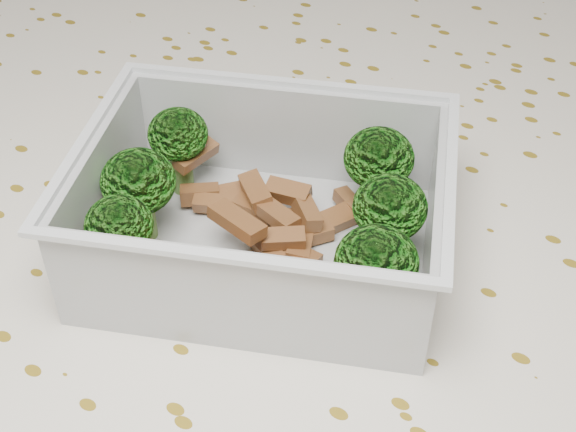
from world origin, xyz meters
The scene contains 6 objects.
dining_table centered at (0.00, 0.00, 0.67)m, with size 1.40×0.90×0.75m.
tablecloth centered at (0.00, 0.00, 0.72)m, with size 1.46×0.96×0.19m.
lunch_container centered at (-0.01, -0.01, 0.78)m, with size 0.24×0.22×0.07m.
broccoli_florets centered at (-0.01, -0.01, 0.80)m, with size 0.19×0.16×0.06m.
meat_pile centered at (-0.02, 0.00, 0.77)m, with size 0.11×0.09×0.03m.
sausage centered at (0.01, -0.05, 0.78)m, with size 0.17×0.08×0.03m.
Camera 1 is at (0.18, -0.28, 1.08)m, focal length 50.00 mm.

